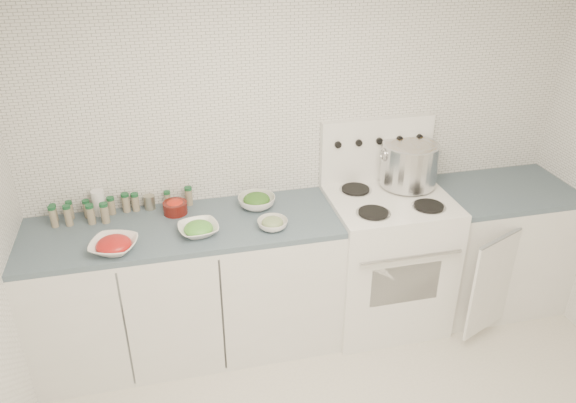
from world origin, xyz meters
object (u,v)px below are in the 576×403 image
object	(u,v)px
stock_pot	(409,163)
bowl_tomato	(114,245)
stove	(385,255)
bowl_snowpea	(198,229)

from	to	relation	value
stock_pot	bowl_tomato	xyz separation A→B (m)	(-1.85, -0.32, -0.16)
stock_pot	bowl_tomato	distance (m)	1.89
stock_pot	bowl_tomato	world-z (taller)	stock_pot
bowl_tomato	stove	bearing A→B (deg)	6.18
stove	stock_pot	bearing A→B (deg)	38.81
stock_pot	bowl_snowpea	world-z (taller)	stock_pot
stove	bowl_tomato	size ratio (longest dim) A/B	4.35
stock_pot	bowl_snowpea	distance (m)	1.42
bowl_snowpea	stove	bearing A→B (deg)	5.09
stove	bowl_tomato	xyz separation A→B (m)	(-1.68, -0.18, 0.44)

